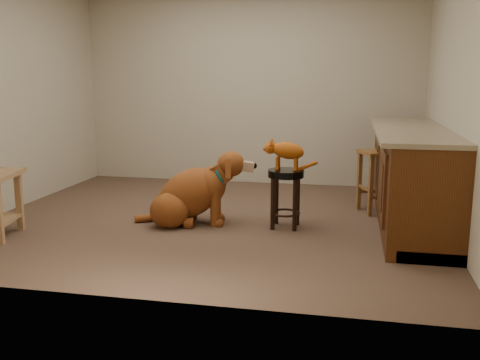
% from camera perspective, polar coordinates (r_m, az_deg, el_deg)
% --- Properties ---
extents(floor, '(4.50, 4.00, 0.01)m').
position_cam_1_polar(floor, '(5.44, -3.00, -4.25)').
color(floor, brown).
rests_on(floor, ground).
extents(room_shell, '(4.54, 4.04, 2.62)m').
position_cam_1_polar(room_shell, '(5.25, -3.19, 13.68)').
color(room_shell, '#B8AE94').
rests_on(room_shell, ground).
extents(cabinet_run, '(0.70, 2.56, 0.94)m').
position_cam_1_polar(cabinet_run, '(5.49, 17.82, 0.09)').
color(cabinet_run, '#4B250D').
rests_on(cabinet_run, ground).
extents(padded_stool, '(0.34, 0.34, 0.56)m').
position_cam_1_polar(padded_stool, '(5.09, 4.89, -0.72)').
color(padded_stool, black).
rests_on(padded_stool, ground).
extents(wood_stool, '(0.47, 0.47, 0.66)m').
position_cam_1_polar(wood_stool, '(5.84, 14.46, -0.07)').
color(wood_stool, brown).
rests_on(wood_stool, ground).
extents(golden_retriever, '(1.21, 0.65, 0.77)m').
position_cam_1_polar(golden_retriever, '(5.26, -5.21, -1.59)').
color(golden_retriever, brown).
rests_on(golden_retriever, ground).
extents(tabby_kitten, '(0.52, 0.18, 0.32)m').
position_cam_1_polar(tabby_kitten, '(5.04, 4.82, 3.06)').
color(tabby_kitten, '#A64B10').
rests_on(tabby_kitten, padded_stool).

